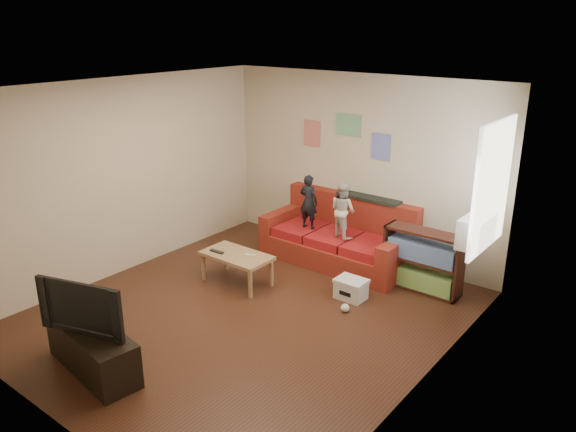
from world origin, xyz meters
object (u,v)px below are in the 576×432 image
Objects in this scene: child_a at (309,202)px; file_box at (351,289)px; child_b at (343,210)px; sofa at (340,240)px; bookshelf at (422,264)px; television at (87,304)px; tv_stand at (93,350)px; coffee_table at (237,258)px.

child_a is 1.64m from file_box.
child_b reaches higher than file_box.
sofa is 2.70× the size of child_a.
bookshelf is at bearing -6.06° from sofa.
file_box is (-0.59, -0.80, -0.23)m from bookshelf.
child_a is (-0.45, -0.18, 0.54)m from sofa.
child_b is at bearing 64.04° from television.
child_a is 3.78m from tv_stand.
child_a reaches higher than television.
sofa is 2.72× the size of child_b.
bookshelf is 1.02m from file_box.
file_box is (0.65, -0.77, -0.73)m from child_b.
sofa reaches higher than tv_stand.
child_a reaches higher than sofa.
child_b is 0.85× the size of coffee_table.
bookshelf is at bearing 71.94° from tv_stand.
bookshelf reaches higher than tv_stand.
television is at bearing -115.98° from bookshelf.
tv_stand reaches higher than coffee_table.
bookshelf is at bearing 47.05° from television.
coffee_table is 0.98× the size of television.
child_b is 1.24m from file_box.
child_a is 2.10× the size of file_box.
tv_stand is 1.28× the size of television.
bookshelf is (2.05, 1.37, 0.00)m from coffee_table.
child_a is at bearing 98.08° from tv_stand.
child_a is 0.65× the size of tv_stand.
child_a reaches higher than coffee_table.
bookshelf is (1.24, 0.03, -0.49)m from child_b.
tv_stand is 0.51m from television.
television is (-0.59, -3.72, -0.12)m from child_b.
television is (-1.23, -2.95, 0.61)m from file_box.
sofa reaches higher than coffee_table.
child_a is at bearing 81.11° from coffee_table.
sofa is 1.39m from bookshelf.
sofa is 1.66m from coffee_table.
television is (0.00, 0.00, 0.51)m from tv_stand.
tv_stand is (-1.23, -2.95, 0.10)m from file_box.
television reaches higher than bookshelf.
coffee_table is 2.46× the size of file_box.
tv_stand is (0.01, -3.72, -0.63)m from child_a.
child_b reaches higher than coffee_table.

